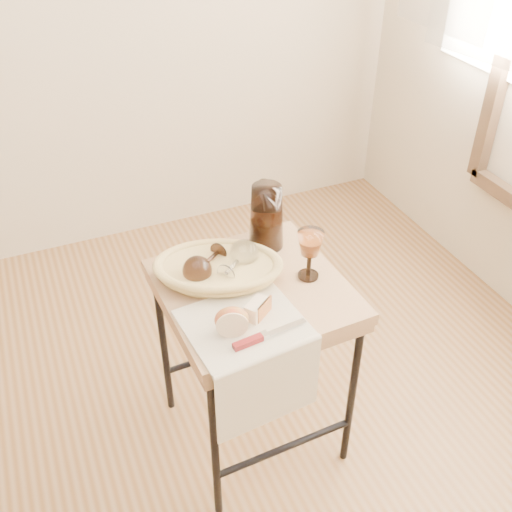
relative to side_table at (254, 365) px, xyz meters
name	(u,v)px	position (x,y,z in m)	size (l,w,h in m)	color
side_table	(254,365)	(0.00, 0.00, 0.00)	(0.51, 0.51, 0.65)	brown
tea_towel	(244,324)	(-0.09, -0.14, 0.33)	(0.30, 0.27, 0.01)	beige
bread_basket	(218,270)	(-0.08, 0.08, 0.35)	(0.33, 0.23, 0.05)	tan
goblet_lying_a	(207,262)	(-0.11, 0.09, 0.38)	(0.14, 0.08, 0.08)	#3C241A
goblet_lying_b	(236,262)	(-0.03, 0.06, 0.38)	(0.14, 0.09, 0.09)	white
pitcher	(266,217)	(0.12, 0.17, 0.43)	(0.15, 0.23, 0.25)	black
wine_goblet	(310,255)	(0.16, -0.02, 0.40)	(0.08, 0.08, 0.16)	white
apple_half	(232,320)	(-0.13, -0.16, 0.37)	(0.09, 0.05, 0.08)	red
apple_wedge	(257,309)	(-0.04, -0.13, 0.36)	(0.07, 0.04, 0.05)	beige
table_knife	(267,334)	(-0.05, -0.21, 0.34)	(0.21, 0.02, 0.02)	silver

